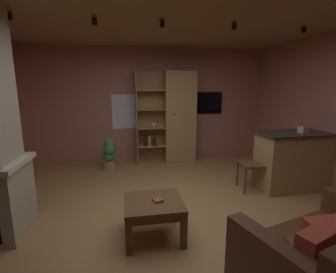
% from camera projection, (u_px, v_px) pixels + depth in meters
% --- Properties ---
extents(floor, '(5.62, 5.55, 0.02)m').
position_uv_depth(floor, '(173.00, 217.00, 3.33)').
color(floor, '#A37A4C').
rests_on(floor, ground).
extents(wall_back, '(5.74, 0.06, 2.66)m').
position_uv_depth(wall_back, '(150.00, 106.00, 5.77)').
color(wall_back, '#AD7060').
rests_on(wall_back, ground).
extents(ceiling, '(5.62, 5.55, 0.02)m').
position_uv_depth(ceiling, '(174.00, 7.00, 2.80)').
color(ceiling, '#8E6B47').
extents(window_pane_back, '(0.65, 0.01, 0.80)m').
position_uv_depth(window_pane_back, '(126.00, 112.00, 5.67)').
color(window_pane_back, white).
extents(bookshelf_cabinet, '(1.38, 0.41, 2.12)m').
position_uv_depth(bookshelf_cabinet, '(176.00, 118.00, 5.66)').
color(bookshelf_cabinet, '#A87F51').
rests_on(bookshelf_cabinet, ground).
extents(kitchen_bar_counter, '(1.48, 0.65, 1.00)m').
position_uv_depth(kitchen_bar_counter, '(299.00, 160.00, 4.21)').
color(kitchen_bar_counter, '#A87F51').
rests_on(kitchen_bar_counter, ground).
extents(tissue_box, '(0.14, 0.14, 0.11)m').
position_uv_depth(tissue_box, '(303.00, 130.00, 4.05)').
color(tissue_box, '#BFB299').
rests_on(tissue_box, kitchen_bar_counter).
extents(leather_couch, '(1.65, 1.27, 0.84)m').
position_uv_depth(leather_couch, '(333.00, 264.00, 2.00)').
color(leather_couch, '#4C2D1E').
rests_on(leather_couch, ground).
extents(coffee_table, '(0.67, 0.63, 0.45)m').
position_uv_depth(coffee_table, '(153.00, 208.00, 2.82)').
color(coffee_table, brown).
rests_on(coffee_table, ground).
extents(table_book_0, '(0.13, 0.13, 0.03)m').
position_uv_depth(table_book_0, '(158.00, 200.00, 2.79)').
color(table_book_0, brown).
rests_on(table_book_0, coffee_table).
extents(dining_chair, '(0.46, 0.46, 0.92)m').
position_uv_depth(dining_chair, '(257.00, 160.00, 4.13)').
color(dining_chair, brown).
rests_on(dining_chair, ground).
extents(potted_floor_plant, '(0.30, 0.31, 0.68)m').
position_uv_depth(potted_floor_plant, '(109.00, 154.00, 5.22)').
color(potted_floor_plant, '#9E896B').
rests_on(potted_floor_plant, ground).
extents(wall_mounted_tv, '(0.92, 0.06, 0.52)m').
position_uv_depth(wall_mounted_tv, '(204.00, 103.00, 5.93)').
color(wall_mounted_tv, black).
extents(track_light_spot_0, '(0.07, 0.07, 0.09)m').
position_uv_depth(track_light_spot_0, '(9.00, 16.00, 2.89)').
color(track_light_spot_0, black).
extents(track_light_spot_1, '(0.07, 0.07, 0.09)m').
position_uv_depth(track_light_spot_1, '(94.00, 21.00, 3.12)').
color(track_light_spot_1, black).
extents(track_light_spot_2, '(0.07, 0.07, 0.09)m').
position_uv_depth(track_light_spot_2, '(162.00, 24.00, 3.24)').
color(track_light_spot_2, black).
extents(track_light_spot_3, '(0.07, 0.07, 0.09)m').
position_uv_depth(track_light_spot_3, '(234.00, 26.00, 3.36)').
color(track_light_spot_3, black).
extents(track_light_spot_4, '(0.07, 0.07, 0.09)m').
position_uv_depth(track_light_spot_4, '(304.00, 30.00, 3.56)').
color(track_light_spot_4, black).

